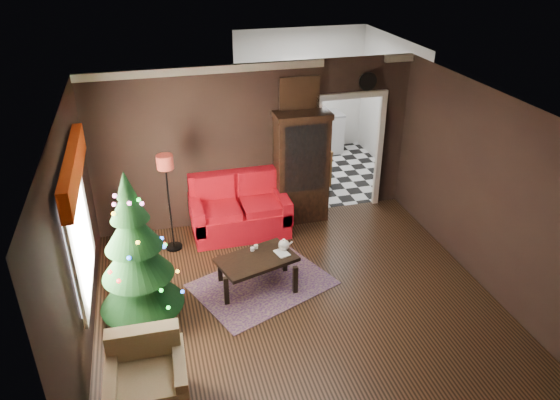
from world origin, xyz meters
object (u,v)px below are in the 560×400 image
object	(u,v)px
christmas_tree	(135,252)
teapot	(284,245)
floor_lamp	(169,204)
coffee_table	(257,272)
armchair	(147,379)
wall_clock	(367,81)
kitchen_table	(311,165)
curio_cabinet	(301,170)
loveseat	(240,207)

from	to	relation	value
christmas_tree	teapot	bearing A→B (deg)	10.53
floor_lamp	coffee_table	world-z (taller)	floor_lamp
armchair	teapot	world-z (taller)	armchair
coffee_table	wall_clock	xyz separation A→B (m)	(2.42, 1.99, 2.12)
teapot	kitchen_table	bearing A→B (deg)	65.45
wall_clock	curio_cabinet	bearing A→B (deg)	-171.47
curio_cabinet	wall_clock	xyz separation A→B (m)	(1.20, 0.18, 1.43)
curio_cabinet	coffee_table	distance (m)	2.29
wall_clock	kitchen_table	distance (m)	2.43
coffee_table	wall_clock	world-z (taller)	wall_clock
wall_clock	kitchen_table	size ratio (longest dim) A/B	0.43
coffee_table	teapot	world-z (taller)	teapot
teapot	wall_clock	size ratio (longest dim) A/B	0.58
loveseat	armchair	xyz separation A→B (m)	(-1.68, -3.47, -0.04)
curio_cabinet	armchair	bearing A→B (deg)	-127.47
loveseat	curio_cabinet	bearing A→B (deg)	10.83
coffee_table	christmas_tree	bearing A→B (deg)	-170.43
christmas_tree	armchair	xyz separation A→B (m)	(0.02, -1.60, -0.59)
coffee_table	armchair	bearing A→B (deg)	-130.69
floor_lamp	loveseat	bearing A→B (deg)	10.82
armchair	kitchen_table	bearing A→B (deg)	57.30
christmas_tree	teapot	size ratio (longest dim) A/B	11.28
loveseat	coffee_table	world-z (taller)	loveseat
christmas_tree	kitchen_table	size ratio (longest dim) A/B	2.80
coffee_table	kitchen_table	distance (m)	3.75
curio_cabinet	kitchen_table	world-z (taller)	curio_cabinet
loveseat	christmas_tree	world-z (taller)	christmas_tree
christmas_tree	teapot	distance (m)	2.14
christmas_tree	loveseat	bearing A→B (deg)	47.87
loveseat	teapot	bearing A→B (deg)	-76.11
floor_lamp	christmas_tree	bearing A→B (deg)	-107.89
christmas_tree	kitchen_table	xyz separation A→B (m)	(3.49, 3.52, -0.68)
loveseat	kitchen_table	size ratio (longest dim) A/B	2.27
curio_cabinet	coffee_table	size ratio (longest dim) A/B	1.75
loveseat	kitchen_table	bearing A→B (deg)	42.51
loveseat	kitchen_table	world-z (taller)	loveseat
curio_cabinet	floor_lamp	world-z (taller)	curio_cabinet
wall_clock	christmas_tree	bearing A→B (deg)	-150.69
wall_clock	kitchen_table	world-z (taller)	wall_clock
christmas_tree	coffee_table	size ratio (longest dim) A/B	1.94
teapot	loveseat	bearing A→B (deg)	103.89
loveseat	christmas_tree	size ratio (longest dim) A/B	0.81
loveseat	armchair	size ratio (longest dim) A/B	2.00
floor_lamp	armchair	xyz separation A→B (m)	(-0.52, -3.25, -0.37)
curio_cabinet	teapot	world-z (taller)	curio_cabinet
loveseat	coffee_table	size ratio (longest dim) A/B	1.57
floor_lamp	coffee_table	bearing A→B (deg)	-51.51
floor_lamp	kitchen_table	size ratio (longest dim) A/B	2.19
armchair	loveseat	bearing A→B (deg)	65.69
christmas_tree	wall_clock	distance (m)	4.82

